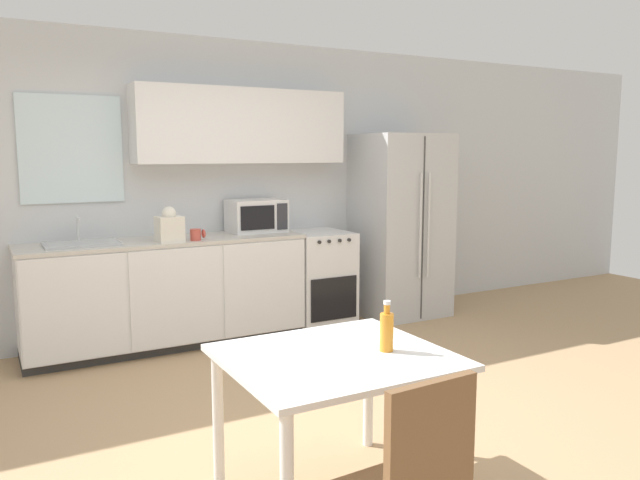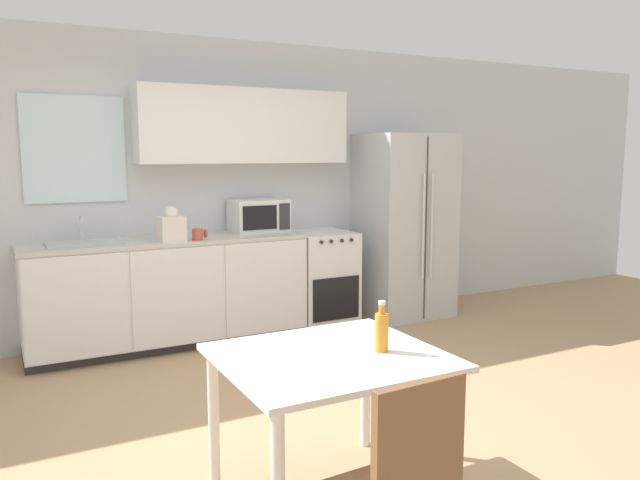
{
  "view_description": "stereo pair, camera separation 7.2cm",
  "coord_description": "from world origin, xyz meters",
  "px_view_note": "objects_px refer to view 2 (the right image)",
  "views": [
    {
      "loc": [
        -1.66,
        -3.3,
        1.67
      ],
      "look_at": [
        0.46,
        0.56,
        1.05
      ],
      "focal_mm": 35.0,
      "sensor_mm": 36.0,
      "label": 1
    },
    {
      "loc": [
        -1.6,
        -3.34,
        1.67
      ],
      "look_at": [
        0.46,
        0.56,
        1.05
      ],
      "focal_mm": 35.0,
      "sensor_mm": 36.0,
      "label": 2
    }
  ],
  "objects_px": {
    "microwave": "(259,216)",
    "dining_table": "(330,375)",
    "refrigerator": "(404,226)",
    "oven_range": "(320,278)",
    "drink_bottle": "(382,331)",
    "coffee_mug": "(198,234)"
  },
  "relations": [
    {
      "from": "coffee_mug",
      "to": "dining_table",
      "type": "distance_m",
      "value": 2.63
    },
    {
      "from": "coffee_mug",
      "to": "oven_range",
      "type": "bearing_deg",
      "value": 8.03
    },
    {
      "from": "refrigerator",
      "to": "drink_bottle",
      "type": "xyz_separation_m",
      "value": [
        -2.12,
        -2.8,
        -0.1
      ]
    },
    {
      "from": "oven_range",
      "to": "microwave",
      "type": "height_order",
      "value": "microwave"
    },
    {
      "from": "dining_table",
      "to": "oven_range",
      "type": "bearing_deg",
      "value": 62.94
    },
    {
      "from": "oven_range",
      "to": "coffee_mug",
      "type": "bearing_deg",
      "value": -171.97
    },
    {
      "from": "dining_table",
      "to": "drink_bottle",
      "type": "bearing_deg",
      "value": -16.85
    },
    {
      "from": "oven_range",
      "to": "microwave",
      "type": "bearing_deg",
      "value": 169.63
    },
    {
      "from": "microwave",
      "to": "coffee_mug",
      "type": "bearing_deg",
      "value": -156.82
    },
    {
      "from": "coffee_mug",
      "to": "drink_bottle",
      "type": "bearing_deg",
      "value": -88.34
    },
    {
      "from": "refrigerator",
      "to": "dining_table",
      "type": "height_order",
      "value": "refrigerator"
    },
    {
      "from": "oven_range",
      "to": "drink_bottle",
      "type": "distance_m",
      "value": 3.11
    },
    {
      "from": "refrigerator",
      "to": "microwave",
      "type": "distance_m",
      "value": 1.55
    },
    {
      "from": "coffee_mug",
      "to": "refrigerator",
      "type": "bearing_deg",
      "value": 3.3
    },
    {
      "from": "coffee_mug",
      "to": "drink_bottle",
      "type": "distance_m",
      "value": 2.68
    },
    {
      "from": "refrigerator",
      "to": "drink_bottle",
      "type": "bearing_deg",
      "value": -127.15
    },
    {
      "from": "microwave",
      "to": "dining_table",
      "type": "bearing_deg",
      "value": -106.02
    },
    {
      "from": "dining_table",
      "to": "drink_bottle",
      "type": "height_order",
      "value": "drink_bottle"
    },
    {
      "from": "refrigerator",
      "to": "coffee_mug",
      "type": "distance_m",
      "value": 2.21
    },
    {
      "from": "oven_range",
      "to": "drink_bottle",
      "type": "height_order",
      "value": "drink_bottle"
    },
    {
      "from": "oven_range",
      "to": "drink_bottle",
      "type": "relative_size",
      "value": 3.72
    },
    {
      "from": "refrigerator",
      "to": "drink_bottle",
      "type": "height_order",
      "value": "refrigerator"
    }
  ]
}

